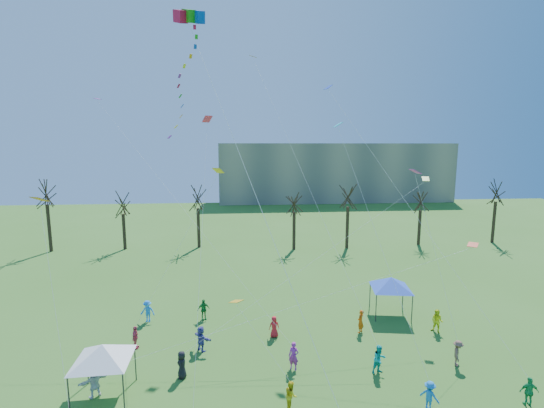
{
  "coord_description": "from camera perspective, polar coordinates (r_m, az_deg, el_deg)",
  "views": [
    {
      "loc": [
        -3.39,
        -16.69,
        14.34
      ],
      "look_at": [
        -1.44,
        5.0,
        11.0
      ],
      "focal_mm": 25.0,
      "sensor_mm": 36.0,
      "label": 1
    }
  ],
  "objects": [
    {
      "name": "small_kites_aloft",
      "position": [
        27.49,
        2.19,
        4.58
      ],
      "size": [
        29.43,
        19.99,
        33.91
      ],
      "color": "orange",
      "rests_on": "ground"
    },
    {
      "name": "festival_crowd",
      "position": [
        26.89,
        -0.28,
        -21.32
      ],
      "size": [
        25.73,
        14.21,
        1.85
      ],
      "color": "red",
      "rests_on": "ground"
    },
    {
      "name": "bare_tree_row",
      "position": [
        53.08,
        0.4,
        0.26
      ],
      "size": [
        69.25,
        7.45,
        10.21
      ],
      "color": "black",
      "rests_on": "ground"
    },
    {
      "name": "distant_building",
      "position": [
        102.13,
        9.3,
        4.77
      ],
      "size": [
        60.0,
        14.0,
        15.0
      ],
      "primitive_type": "cube",
      "color": "gray",
      "rests_on": "ground"
    },
    {
      "name": "canopy_tent_white",
      "position": [
        24.99,
        -24.16,
        -19.73
      ],
      "size": [
        4.32,
        4.32,
        3.24
      ],
      "color": "#3F3F44",
      "rests_on": "ground"
    },
    {
      "name": "canopy_tent_blue",
      "position": [
        34.37,
        17.47,
        -11.27
      ],
      "size": [
        4.38,
        4.38,
        3.33
      ],
      "color": "#3F3F44",
      "rests_on": "ground"
    },
    {
      "name": "big_box_kite",
      "position": [
        26.09,
        -12.51,
        17.22
      ],
      "size": [
        4.96,
        6.83,
        24.5
      ],
      "color": "red",
      "rests_on": "ground"
    }
  ]
}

